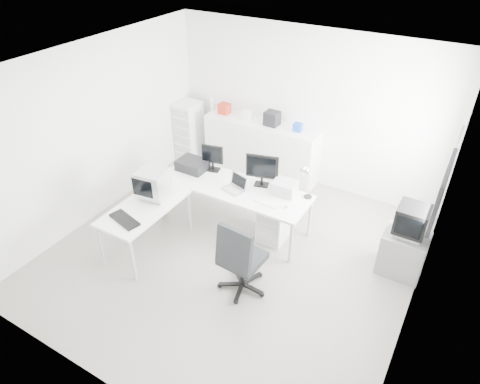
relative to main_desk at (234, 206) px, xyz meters
The scene contains 30 objects.
floor 0.80m from the main_desk, 60.24° to the right, with size 5.00×5.00×0.01m, color #B2AC9F.
ceiling 2.52m from the main_desk, 60.24° to the right, with size 5.00×5.00×0.01m, color white.
back_wall 2.18m from the main_desk, 79.53° to the left, with size 5.00×0.02×2.80m, color white.
left_wall 2.46m from the main_desk, 164.15° to the right, with size 0.02×5.00×2.80m, color white.
right_wall 3.09m from the main_desk, 12.10° to the right, with size 0.02×5.00×2.80m, color white.
window 3.14m from the main_desk, 11.77° to the left, with size 0.02×1.20×1.10m, color white, non-canonical shape.
wall_picture 3.25m from the main_desk, 10.27° to the right, with size 0.04×0.90×0.60m, color black, non-canonical shape.
main_desk is the anchor object (origin of this frame).
side_desk 1.39m from the main_desk, 127.69° to the right, with size 0.70×1.40×0.75m, color white, non-canonical shape.
drawer_pedestal 0.71m from the main_desk, ahead, with size 0.40×0.50×0.60m, color white.
inkjet_printer 0.97m from the main_desk, behind, with size 0.47×0.37×0.17m, color black.
lcd_monitor_small 0.85m from the main_desk, 155.56° to the left, with size 0.35×0.20×0.45m, color black, non-canonical shape.
lcd_monitor_large 0.77m from the main_desk, 35.54° to the left, with size 0.50×0.20×0.52m, color black, non-canonical shape.
laptop 0.50m from the main_desk, 63.43° to the right, with size 0.32×0.33×0.22m, color #B7B7BA, non-canonical shape.
white_keyboard 0.77m from the main_desk, 12.99° to the right, with size 0.38×0.12×0.02m, color white.
white_mouse 1.04m from the main_desk, ahead, with size 0.07×0.07×0.07m, color white.
laser_printer 0.91m from the main_desk, 16.35° to the left, with size 0.35×0.30×0.20m, color #B2B2B2.
desk_lamp 1.30m from the main_desk, 15.26° to the left, with size 0.16×0.16×0.48m, color silver, non-canonical shape.
crt_monitor 1.35m from the main_desk, 135.00° to the right, with size 0.40×0.40×0.46m, color #B7B7BA, non-canonical shape.
black_keyboard 1.77m from the main_desk, 119.54° to the right, with size 0.49×0.20×0.03m, color black.
office_chair 1.40m from the main_desk, 54.32° to the right, with size 0.67×0.67×1.16m, color #282B2D, non-canonical shape.
tv_cabinet 2.59m from the main_desk, ahead, with size 0.59×0.49×0.65m, color slate.
crt_tv 2.63m from the main_desk, ahead, with size 0.50×0.48×0.45m, color black, non-canonical shape.
sideboard 1.68m from the main_desk, 103.30° to the left, with size 2.18×0.54×1.09m, color white.
clutter_box_a 2.17m from the main_desk, 126.03° to the left, with size 0.20×0.18×0.20m, color #B72D1A.
clutter_box_b 1.94m from the main_desk, 112.81° to the left, with size 0.15×0.13×0.15m, color white.
clutter_box_c 1.84m from the main_desk, 96.49° to the left, with size 0.25×0.23×0.25m, color black.
clutter_box_d 1.84m from the main_desk, 79.07° to the left, with size 0.14×0.13×0.14m, color #1942B0.
clutter_bottle 2.38m from the main_desk, 131.66° to the left, with size 0.07×0.07×0.22m, color white.
filing_cabinet 2.44m from the main_desk, 142.66° to the left, with size 0.42×0.50×1.20m, color white.
Camera 1 is at (2.52, -4.11, 4.35)m, focal length 32.00 mm.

